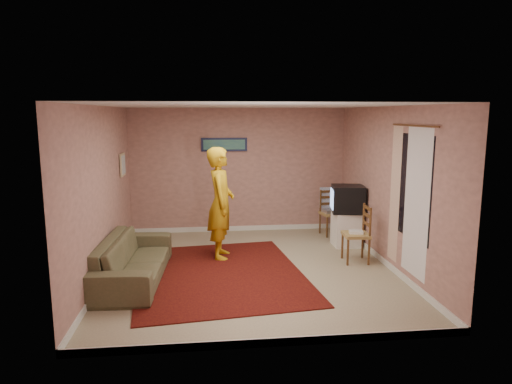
{
  "coord_description": "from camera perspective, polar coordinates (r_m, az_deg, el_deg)",
  "views": [
    {
      "loc": [
        -0.69,
        -7.01,
        2.49
      ],
      "look_at": [
        0.16,
        0.6,
        1.16
      ],
      "focal_mm": 32.0,
      "sensor_mm": 36.0,
      "label": 1
    }
  ],
  "objects": [
    {
      "name": "tv_cabinet",
      "position": [
        8.84,
        11.28,
        -4.55
      ],
      "size": [
        0.51,
        0.46,
        0.65
      ],
      "primitive_type": "cube",
      "color": "white",
      "rests_on": "ground"
    },
    {
      "name": "sofa",
      "position": [
        7.16,
        -15.1,
        -8.12
      ],
      "size": [
        0.98,
        2.26,
        0.65
      ],
      "primitive_type": "imported",
      "rotation": [
        0.0,
        0.0,
        1.52
      ],
      "color": "brown",
      "rests_on": "ground"
    },
    {
      "name": "chair_a",
      "position": [
        9.51,
        9.46,
        -1.99
      ],
      "size": [
        0.48,
        0.47,
        0.5
      ],
      "rotation": [
        0.0,
        0.0,
        0.19
      ],
      "color": "tan",
      "rests_on": "ground"
    },
    {
      "name": "curtain_rod",
      "position": [
        6.76,
        19.15,
        7.86
      ],
      "size": [
        0.02,
        1.4,
        0.02
      ],
      "primitive_type": "cylinder",
      "rotation": [
        1.57,
        0.0,
        0.0
      ],
      "color": "brown",
      "rests_on": "wall_right"
    },
    {
      "name": "ceiling",
      "position": [
        7.05,
        -0.73,
        10.72
      ],
      "size": [
        4.5,
        5.0,
        0.02
      ],
      "primitive_type": "cube",
      "color": "silver",
      "rests_on": "wall_back"
    },
    {
      "name": "picture_left",
      "position": [
        8.8,
        -16.32,
        3.29
      ],
      "size": [
        0.04,
        0.38,
        0.42
      ],
      "color": "#C7B389",
      "rests_on": "wall_left"
    },
    {
      "name": "blue_throw",
      "position": [
        9.66,
        9.18,
        -0.71
      ],
      "size": [
        0.42,
        0.05,
        0.44
      ],
      "primitive_type": "cube",
      "color": "#7D91CD",
      "rests_on": "chair_a"
    },
    {
      "name": "wall_right",
      "position": [
        7.69,
        16.21,
        0.54
      ],
      "size": [
        0.02,
        5.0,
        2.6
      ],
      "primitive_type": "cube",
      "color": "tan",
      "rests_on": "ground"
    },
    {
      "name": "baseboard_front",
      "position": [
        5.18,
        2.17,
        -18.25
      ],
      "size": [
        4.5,
        0.02,
        0.1
      ],
      "primitive_type": "cube",
      "color": "silver",
      "rests_on": "ground"
    },
    {
      "name": "curtain_floral",
      "position": [
        7.37,
        16.97,
        -0.29
      ],
      "size": [
        0.01,
        0.35,
        2.1
      ],
      "primitive_type": "cube",
      "color": "beige",
      "rests_on": "wall_right"
    },
    {
      "name": "game_console",
      "position": [
        7.88,
        12.39,
        -4.9
      ],
      "size": [
        0.25,
        0.2,
        0.05
      ],
      "primitive_type": "cube",
      "rotation": [
        0.0,
        0.0,
        -0.19
      ],
      "color": "white",
      "rests_on": "chair_b"
    },
    {
      "name": "crt_tv",
      "position": [
        8.71,
        11.37,
        -0.86
      ],
      "size": [
        0.67,
        0.62,
        0.51
      ],
      "rotation": [
        0.0,
        0.0,
        -0.17
      ],
      "color": "black",
      "rests_on": "tv_cabinet"
    },
    {
      "name": "chair_b",
      "position": [
        7.86,
        12.41,
        -4.38
      ],
      "size": [
        0.44,
        0.46,
        0.53
      ],
      "rotation": [
        0.0,
        0.0,
        -1.63
      ],
      "color": "tan",
      "rests_on": "ground"
    },
    {
      "name": "wall_front",
      "position": [
        4.72,
        2.29,
        -4.77
      ],
      "size": [
        4.5,
        0.02,
        2.6
      ],
      "primitive_type": "cube",
      "color": "tan",
      "rests_on": "ground"
    },
    {
      "name": "picture_back",
      "position": [
        9.51,
        -3.99,
        5.94
      ],
      "size": [
        0.95,
        0.04,
        0.28
      ],
      "color": "#161B3C",
      "rests_on": "wall_back"
    },
    {
      "name": "curtain_sheer",
      "position": [
        6.75,
        19.42,
        -1.31
      ],
      "size": [
        0.01,
        0.75,
        2.1
      ],
      "primitive_type": "cube",
      "color": "white",
      "rests_on": "wall_right"
    },
    {
      "name": "baseboard_right",
      "position": [
        7.98,
        15.71,
        -8.36
      ],
      "size": [
        0.02,
        5.0,
        0.1
      ],
      "primitive_type": "cube",
      "color": "silver",
      "rests_on": "ground"
    },
    {
      "name": "wall_left",
      "position": [
        7.28,
        -18.62,
        -0.1
      ],
      "size": [
        0.02,
        5.0,
        2.6
      ],
      "primitive_type": "cube",
      "color": "tan",
      "rests_on": "ground"
    },
    {
      "name": "dvd_player",
      "position": [
        9.53,
        9.45,
        -2.35
      ],
      "size": [
        0.4,
        0.32,
        0.06
      ],
      "primitive_type": "cube",
      "rotation": [
        0.0,
        0.0,
        0.2
      ],
      "color": "#B1B1B6",
      "rests_on": "chair_a"
    },
    {
      "name": "ground",
      "position": [
        7.47,
        -0.69,
        -9.64
      ],
      "size": [
        5.0,
        5.0,
        0.0
      ],
      "primitive_type": "plane",
      "color": "tan",
      "rests_on": "ground"
    },
    {
      "name": "window",
      "position": [
        6.86,
        19.08,
        0.57
      ],
      "size": [
        0.01,
        1.1,
        1.5
      ],
      "primitive_type": "cube",
      "color": "black",
      "rests_on": "wall_right"
    },
    {
      "name": "baseboard_back",
      "position": [
        9.83,
        -2.12,
        -4.56
      ],
      "size": [
        4.5,
        0.02,
        0.1
      ],
      "primitive_type": "cube",
      "color": "silver",
      "rests_on": "ground"
    },
    {
      "name": "wall_back",
      "position": [
        9.61,
        -2.17,
        2.7
      ],
      "size": [
        4.5,
        0.02,
        2.6
      ],
      "primitive_type": "cube",
      "color": "tan",
      "rests_on": "ground"
    },
    {
      "name": "baseboard_left",
      "position": [
        7.58,
        -18.03,
        -9.44
      ],
      "size": [
        0.02,
        5.0,
        0.1
      ],
      "primitive_type": "cube",
      "color": "silver",
      "rests_on": "ground"
    },
    {
      "name": "person",
      "position": [
        7.85,
        -4.44,
        -1.41
      ],
      "size": [
        0.52,
        0.74,
        1.93
      ],
      "primitive_type": "imported",
      "rotation": [
        0.0,
        0.0,
        1.49
      ],
      "color": "#C69412",
      "rests_on": "ground"
    },
    {
      "name": "area_rug",
      "position": [
        7.27,
        -4.62,
        -10.16
      ],
      "size": [
        2.88,
        3.45,
        0.02
      ],
      "primitive_type": "cube",
      "rotation": [
        0.0,
        0.0,
        0.11
      ],
      "color": "#310509",
      "rests_on": "ground"
    }
  ]
}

